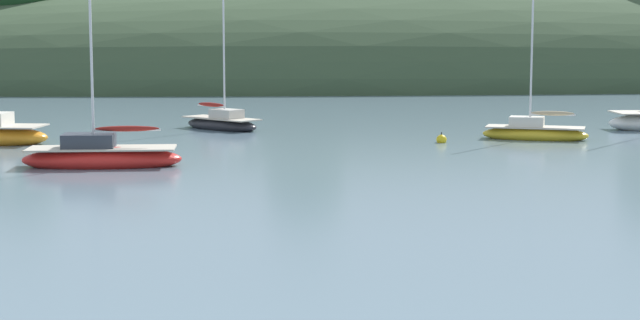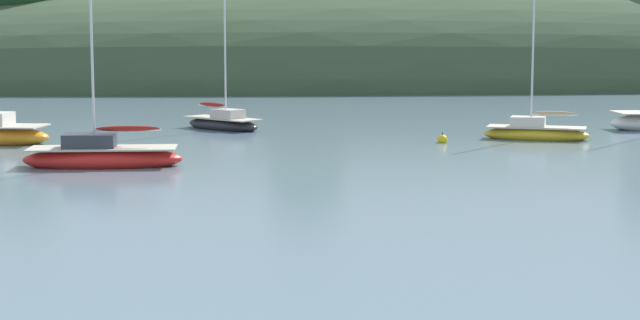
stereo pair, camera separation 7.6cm
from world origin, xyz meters
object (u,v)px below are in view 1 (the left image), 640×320
Objects in this scene: sailboat_grey_yawl at (534,132)px; sailboat_orange_cutter at (101,156)px; sailboat_navy_dinghy at (222,123)px; mooring_buoy_channel at (441,140)px.

sailboat_orange_cutter is at bearing -159.75° from sailboat_grey_yawl.
sailboat_navy_dinghy is at bearing 154.25° from sailboat_grey_yawl.
sailboat_navy_dinghy is 11.55m from mooring_buoy_channel.
sailboat_navy_dinghy is at bearing 141.21° from mooring_buoy_channel.
sailboat_orange_cutter is (-18.15, -6.70, 0.04)m from sailboat_grey_yawl.
sailboat_navy_dinghy is (4.77, 13.15, -0.04)m from sailboat_orange_cutter.
sailboat_grey_yawl is at bearing 20.25° from sailboat_orange_cutter.
sailboat_orange_cutter reaches higher than sailboat_navy_dinghy.
sailboat_orange_cutter is at bearing -156.76° from mooring_buoy_channel.
mooring_buoy_channel is at bearing 23.24° from sailboat_orange_cutter.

